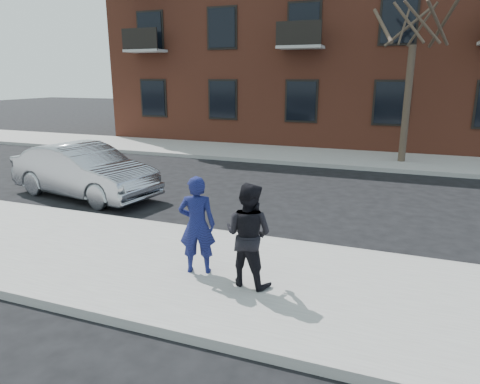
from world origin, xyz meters
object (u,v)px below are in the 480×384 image
at_px(street_tree, 416,9).
at_px(silver_sedan, 84,171).
at_px(man_peacoat, 248,235).
at_px(man_hoodie, 197,225).

relative_size(street_tree, silver_sedan, 1.53).
height_order(silver_sedan, man_peacoat, man_peacoat).
bearing_deg(man_peacoat, silver_sedan, -20.88).
height_order(street_tree, man_hoodie, street_tree).
xyz_separation_m(street_tree, silver_sedan, (-8.20, -7.87, -4.79)).
bearing_deg(man_hoodie, street_tree, -123.08).
distance_m(man_hoodie, man_peacoat, 0.92).
bearing_deg(silver_sedan, street_tree, -36.15).
height_order(street_tree, silver_sedan, street_tree).
bearing_deg(street_tree, man_hoodie, -104.82).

